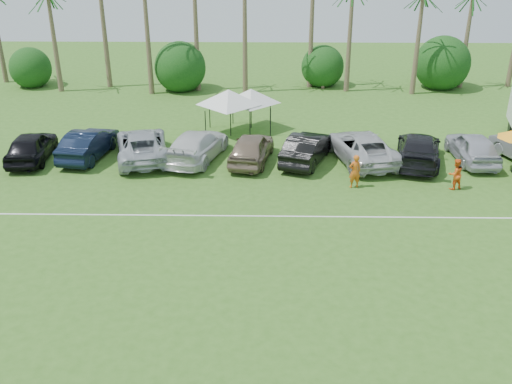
{
  "coord_description": "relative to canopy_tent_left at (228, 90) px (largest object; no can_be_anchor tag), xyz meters",
  "views": [
    {
      "loc": [
        1.17,
        -9.97,
        12.29
      ],
      "look_at": [
        0.75,
        13.25,
        1.6
      ],
      "focal_mm": 40.0,
      "sensor_mm": 36.0,
      "label": 1
    }
  ],
  "objects": [
    {
      "name": "field_lines",
      "position": [
        1.24,
        -17.84,
        -3.01
      ],
      "size": [
        80.0,
        12.1,
        0.01
      ],
      "color": "white",
      "rests_on": "ground"
    },
    {
      "name": "bush_tree_0",
      "position": [
        -17.76,
        13.16,
        -1.22
      ],
      "size": [
        4.0,
        4.0,
        4.0
      ],
      "color": "brown",
      "rests_on": "ground"
    },
    {
      "name": "bush_tree_1",
      "position": [
        -4.76,
        13.16,
        -1.22
      ],
      "size": [
        4.0,
        4.0,
        4.0
      ],
      "color": "brown",
      "rests_on": "ground"
    },
    {
      "name": "bush_tree_2",
      "position": [
        7.24,
        13.16,
        -1.22
      ],
      "size": [
        4.0,
        4.0,
        4.0
      ],
      "color": "brown",
      "rests_on": "ground"
    },
    {
      "name": "bush_tree_3",
      "position": [
        17.24,
        13.16,
        -1.22
      ],
      "size": [
        4.0,
        4.0,
        4.0
      ],
      "color": "brown",
      "rests_on": "ground"
    },
    {
      "name": "sideline_player_a",
      "position": [
        7.05,
        -8.4,
        -2.11
      ],
      "size": [
        0.75,
        0.59,
        1.81
      ],
      "primitive_type": "imported",
      "rotation": [
        0.0,
        0.0,
        3.41
      ],
      "color": "#D45D17",
      "rests_on": "ground"
    },
    {
      "name": "sideline_player_b",
      "position": [
        12.22,
        -8.52,
        -2.18
      ],
      "size": [
        0.97,
        0.86,
        1.66
      ],
      "primitive_type": "imported",
      "rotation": [
        0.0,
        0.0,
        3.47
      ],
      "color": "orange",
      "rests_on": "ground"
    },
    {
      "name": "canopy_tent_left",
      "position": [
        0.0,
        0.0,
        0.0
      ],
      "size": [
        4.34,
        4.34,
        3.52
      ],
      "color": "black",
      "rests_on": "ground"
    },
    {
      "name": "canopy_tent_right",
      "position": [
        1.41,
        1.03,
        -0.22
      ],
      "size": [
        4.03,
        4.03,
        3.26
      ],
      "color": "black",
      "rests_on": "ground"
    },
    {
      "name": "parked_car_0",
      "position": [
        -11.23,
        -4.85,
        -2.16
      ],
      "size": [
        2.4,
        5.18,
        1.72
      ],
      "primitive_type": "imported",
      "rotation": [
        0.0,
        0.0,
        3.22
      ],
      "color": "black",
      "rests_on": "ground"
    },
    {
      "name": "parked_car_1",
      "position": [
        -8.03,
        -4.35,
        -2.16
      ],
      "size": [
        2.56,
        5.42,
        1.72
      ],
      "primitive_type": "imported",
      "rotation": [
        0.0,
        0.0,
        3.0
      ],
      "color": "black",
      "rests_on": "ground"
    },
    {
      "name": "parked_car_2",
      "position": [
        -4.82,
        -4.52,
        -2.16
      ],
      "size": [
        4.25,
        6.68,
        1.72
      ],
      "primitive_type": "imported",
      "rotation": [
        0.0,
        0.0,
        3.38
      ],
      "color": "#A3A9B0",
      "rests_on": "ground"
    },
    {
      "name": "parked_car_3",
      "position": [
        -1.62,
        -4.53,
        -2.16
      ],
      "size": [
        3.82,
        6.33,
        1.72
      ],
      "primitive_type": "imported",
      "rotation": [
        0.0,
        0.0,
        2.89
      ],
      "color": "silver",
      "rests_on": "ground"
    },
    {
      "name": "parked_car_4",
      "position": [
        1.59,
        -4.9,
        -2.16
      ],
      "size": [
        2.9,
        5.32,
        1.72
      ],
      "primitive_type": "imported",
      "rotation": [
        0.0,
        0.0,
        2.96
      ],
      "color": "#806A56",
      "rests_on": "ground"
    },
    {
      "name": "parked_car_5",
      "position": [
        4.79,
        -4.83,
        -2.16
      ],
      "size": [
        3.49,
        5.52,
        1.72
      ],
      "primitive_type": "imported",
      "rotation": [
        0.0,
        0.0,
        2.79
      ],
      "color": "black",
      "rests_on": "ground"
    },
    {
      "name": "parked_car_6",
      "position": [
        8.0,
        -4.67,
        -2.16
      ],
      "size": [
        4.06,
        6.63,
        1.72
      ],
      "primitive_type": "imported",
      "rotation": [
        0.0,
        0.0,
        3.35
      ],
      "color": "#B5B6B8",
      "rests_on": "ground"
    },
    {
      "name": "parked_car_7",
      "position": [
        11.2,
        -4.85,
        -2.16
      ],
      "size": [
        3.8,
        6.33,
        1.72
      ],
      "primitive_type": "imported",
      "rotation": [
        0.0,
        0.0,
        2.89
      ],
      "color": "black",
      "rests_on": "ground"
    },
    {
      "name": "parked_car_8",
      "position": [
        14.4,
        -4.54,
        -2.16
      ],
      "size": [
        2.09,
        5.06,
        1.72
      ],
      "primitive_type": "imported",
      "rotation": [
        0.0,
        0.0,
        3.15
      ],
      "color": "#B0B1BC",
      "rests_on": "ground"
    }
  ]
}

